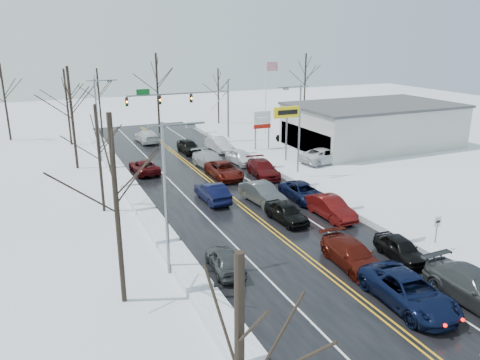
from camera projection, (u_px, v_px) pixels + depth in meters
name	position (u px, v px, depth m)	size (l,w,h in m)	color
ground	(267.00, 226.00, 34.41)	(160.00, 160.00, 0.00)	white
road_surface	(255.00, 217.00, 36.15)	(14.00, 84.00, 0.01)	black
snow_bank_left	(159.00, 233.00, 33.22)	(1.59, 72.00, 0.50)	white
snow_bank_right	(337.00, 203.00, 39.08)	(1.59, 72.00, 0.50)	white
traffic_signal_mast	(191.00, 101.00, 58.55)	(13.28, 0.39, 8.00)	slate
tires_plus_sign	(287.00, 116.00, 50.94)	(3.20, 0.34, 6.00)	slate
used_vehicles_sign	(262.00, 122.00, 56.68)	(2.20, 0.22, 4.65)	slate
speed_limit_sign	(437.00, 227.00, 30.09)	(0.55, 0.09, 2.35)	slate
flagpole	(267.00, 92.00, 64.69)	(1.87, 1.20, 10.00)	silver
dealership_building	(373.00, 125.00, 58.58)	(20.40, 12.40, 5.30)	beige
streetlight_ne	(298.00, 124.00, 44.76)	(3.20, 0.25, 9.00)	slate
streetlight_sw	(169.00, 187.00, 26.13)	(3.20, 0.25, 9.00)	slate
streetlight_nw	(99.00, 113.00, 50.59)	(3.20, 0.25, 9.00)	slate
tree_left_a	(239.00, 358.00, 10.83)	(3.60, 3.60, 9.00)	#2D231C
tree_left_b	(114.00, 174.00, 22.65)	(4.00, 4.00, 10.00)	#2D231C
tree_left_c	(98.00, 138.00, 35.58)	(3.40, 3.40, 8.50)	#2D231C
tree_left_d	(70.00, 98.00, 47.12)	(4.20, 4.20, 10.50)	#2D231C
tree_left_e	(66.00, 92.00, 57.97)	(3.80, 3.80, 9.50)	#2D231C
tree_far_a	(3.00, 87.00, 60.33)	(4.00, 4.00, 10.00)	#2D231C
tree_far_b	(98.00, 88.00, 66.04)	(3.60, 3.60, 9.00)	#2D231C
tree_far_c	(157.00, 77.00, 66.96)	(4.40, 4.40, 11.00)	#2D231C
tree_far_d	(218.00, 85.00, 72.64)	(3.40, 3.40, 8.50)	#2D231C
tree_far_e	(305.00, 73.00, 78.83)	(4.20, 4.20, 10.50)	#2D231C
queued_car_2	(407.00, 305.00, 24.34)	(2.69, 5.83, 1.62)	black
queued_car_3	(351.00, 266.00, 28.45)	(2.12, 5.21, 1.51)	#460F09
queued_car_4	(286.00, 221.00, 35.21)	(1.75, 4.35, 1.48)	black
queued_car_5	(263.00, 203.00, 39.04)	(1.78, 5.10, 1.68)	#434648
queued_car_6	(224.00, 178.00, 46.03)	(2.56, 5.56, 1.54)	#4D0F0A
queued_car_7	(210.00, 168.00, 49.50)	(2.29, 5.62, 1.63)	#A9ADB1
queued_car_8	(189.00, 153.00, 55.60)	(1.89, 4.70, 1.60)	black
queued_car_11	(474.00, 303.00, 24.55)	(2.39, 5.89, 1.71)	#383B3C
queued_car_12	(400.00, 259.00, 29.35)	(1.66, 4.14, 1.41)	black
queued_car_13	(330.00, 217.00, 36.00)	(1.70, 4.88, 1.61)	#530C0B
queued_car_14	(303.00, 200.00, 39.76)	(2.40, 5.20, 1.44)	black
queued_car_15	(263.00, 176.00, 46.44)	(2.21, 5.44, 1.58)	#47090B
queued_car_16	(241.00, 164.00, 50.90)	(1.85, 4.61, 1.57)	white
queued_car_17	(219.00, 151.00, 56.57)	(1.73, 4.95, 1.63)	silver
oncoming_car_0	(213.00, 201.00, 39.52)	(1.68, 4.82, 1.59)	black
oncoming_car_1	(145.00, 173.00, 47.55)	(2.26, 4.91, 1.36)	#47090C
oncoming_car_2	(147.00, 142.00, 61.14)	(2.27, 5.57, 1.62)	silver
oncoming_car_3	(225.00, 271.00, 27.86)	(1.66, 4.14, 1.41)	#383B3D
parked_car_0	(325.00, 163.00, 51.37)	(2.73, 5.93, 1.65)	silver
parked_car_1	(336.00, 156.00, 54.31)	(1.95, 4.81, 1.40)	#404345
parked_car_2	(289.00, 143.00, 60.72)	(1.75, 4.36, 1.49)	black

